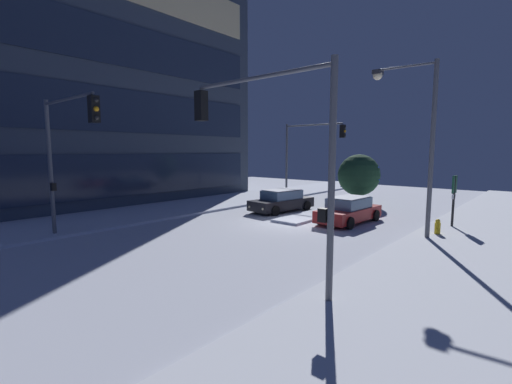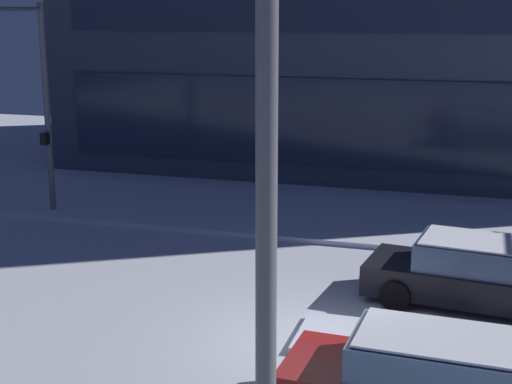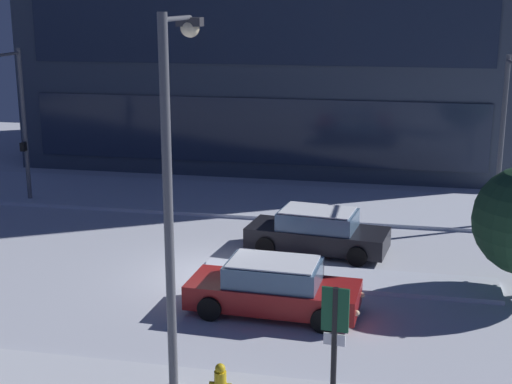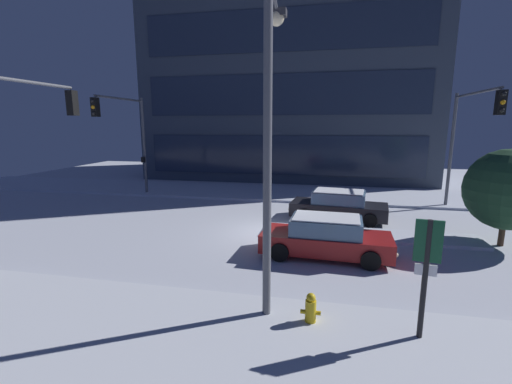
# 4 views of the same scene
# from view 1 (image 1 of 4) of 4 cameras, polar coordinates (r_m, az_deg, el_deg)

# --- Properties ---
(ground) EXTENTS (52.00, 52.00, 0.00)m
(ground) POSITION_cam_1_polar(r_m,az_deg,el_deg) (20.07, 5.80, -5.08)
(ground) COLOR silver
(curb_strip_near) EXTENTS (52.00, 5.20, 0.14)m
(curb_strip_near) POSITION_cam_1_polar(r_m,az_deg,el_deg) (16.80, 31.17, -8.09)
(curb_strip_near) COLOR silver
(curb_strip_near) RESTS_ON ground
(curb_strip_far) EXTENTS (52.00, 5.20, 0.14)m
(curb_strip_far) POSITION_cam_1_polar(r_m,az_deg,el_deg) (25.95, -10.14, -2.32)
(curb_strip_far) COLOR silver
(curb_strip_far) RESTS_ON ground
(median_strip) EXTENTS (9.00, 1.80, 0.14)m
(median_strip) POSITION_cam_1_polar(r_m,az_deg,el_deg) (23.53, 10.96, -3.26)
(median_strip) COLOR silver
(median_strip) RESTS_ON ground
(office_tower_main) EXTENTS (24.11, 10.54, 27.93)m
(office_tower_main) POSITION_cam_1_polar(r_m,az_deg,el_deg) (34.22, -23.63, 22.92)
(office_tower_main) COLOR #384251
(office_tower_main) RESTS_ON ground
(office_tower_secondary) EXTENTS (14.85, 9.12, 20.86)m
(office_tower_secondary) POSITION_cam_1_polar(r_m,az_deg,el_deg) (33.90, -36.27, 16.20)
(office_tower_secondary) COLOR #384251
(office_tower_secondary) RESTS_ON ground
(car_near) EXTENTS (4.80, 2.21, 1.49)m
(car_near) POSITION_cam_1_polar(r_m,az_deg,el_deg) (20.67, 14.89, -2.92)
(car_near) COLOR maroon
(car_near) RESTS_ON ground
(car_far) EXTENTS (4.94, 2.51, 1.49)m
(car_far) POSITION_cam_1_polar(r_m,az_deg,el_deg) (23.82, 4.20, -1.47)
(car_far) COLOR black
(car_far) RESTS_ON ground
(traffic_light_corner_near_left) EXTENTS (0.32, 5.40, 6.40)m
(traffic_light_corner_near_left) POSITION_cam_1_polar(r_m,az_deg,el_deg) (10.23, 2.20, 8.71)
(traffic_light_corner_near_left) COLOR #565960
(traffic_light_corner_near_left) RESTS_ON ground
(traffic_light_corner_far_right) EXTENTS (0.32, 5.68, 6.42)m
(traffic_light_corner_far_right) POSITION_cam_1_polar(r_m,az_deg,el_deg) (29.77, 8.55, 7.49)
(traffic_light_corner_far_right) COLOR #565960
(traffic_light_corner_far_right) RESTS_ON ground
(traffic_light_corner_far_left) EXTENTS (0.32, 5.17, 6.44)m
(traffic_light_corner_far_left) POSITION_cam_1_polar(r_m,az_deg,el_deg) (17.34, -28.64, 7.08)
(traffic_light_corner_far_left) COLOR #565960
(traffic_light_corner_far_left) RESTS_ON ground
(street_lamp_arched) EXTENTS (0.59, 2.85, 8.04)m
(street_lamp_arched) POSITION_cam_1_polar(r_m,az_deg,el_deg) (17.70, 24.54, 9.75)
(street_lamp_arched) COLOR #565960
(street_lamp_arched) RESTS_ON ground
(fire_hydrant) EXTENTS (0.48, 0.26, 0.86)m
(fire_hydrant) POSITION_cam_1_polar(r_m,az_deg,el_deg) (18.90, 27.47, -5.25)
(fire_hydrant) COLOR gold
(fire_hydrant) RESTS_ON ground
(parking_info_sign) EXTENTS (0.55, 0.13, 2.81)m
(parking_info_sign) POSITION_cam_1_polar(r_m,az_deg,el_deg) (20.98, 29.55, -0.41)
(parking_info_sign) COLOR black
(parking_info_sign) RESTS_ON ground
(decorated_tree_median) EXTENTS (3.15, 3.19, 3.85)m
(decorated_tree_median) POSITION_cam_1_polar(r_m,az_deg,el_deg) (27.72, 16.41, 2.66)
(decorated_tree_median) COLOR #473323
(decorated_tree_median) RESTS_ON ground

